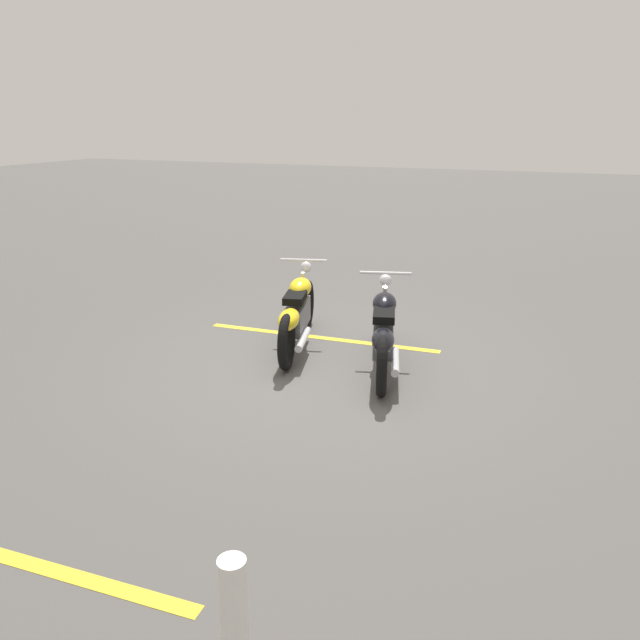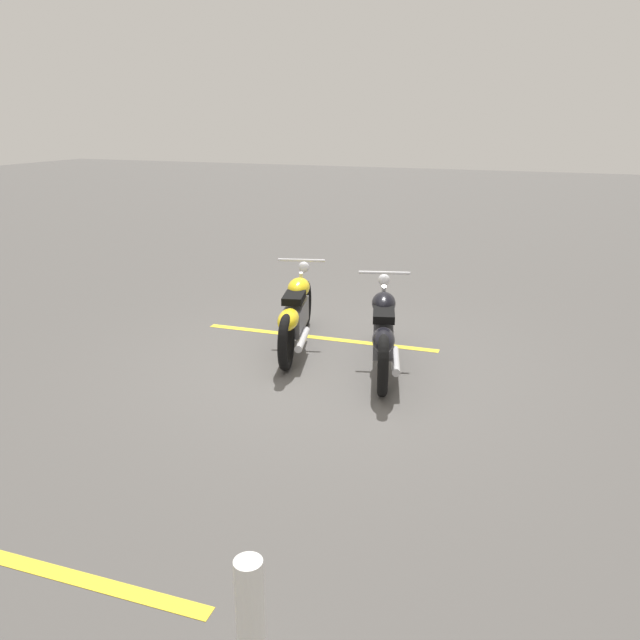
{
  "view_description": "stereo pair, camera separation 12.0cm",
  "coord_description": "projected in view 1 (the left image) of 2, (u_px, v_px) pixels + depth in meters",
  "views": [
    {
      "loc": [
        6.37,
        2.5,
        2.81
      ],
      "look_at": [
        0.24,
        0.0,
        0.65
      ],
      "focal_mm": 34.95,
      "sensor_mm": 36.0,
      "label": 1
    },
    {
      "loc": [
        6.41,
        2.38,
        2.81
      ],
      "look_at": [
        0.24,
        0.0,
        0.65
      ],
      "focal_mm": 34.95,
      "sensor_mm": 36.0,
      "label": 2
    }
  ],
  "objects": [
    {
      "name": "ground_plane",
      "position": [
        328.0,
        366.0,
        7.37
      ],
      "size": [
        60.0,
        60.0,
        0.0
      ],
      "primitive_type": "plane",
      "color": "#514F4C"
    },
    {
      "name": "motorcycle_dark_foreground",
      "position": [
        384.0,
        332.0,
        7.15
      ],
      "size": [
        2.18,
        0.83,
        1.04
      ],
      "rotation": [
        0.0,
        0.0,
        3.42
      ],
      "color": "black",
      "rests_on": "ground"
    },
    {
      "name": "bollard_post",
      "position": [
        235.0,
        634.0,
        3.0
      ],
      "size": [
        0.14,
        0.14,
        0.86
      ],
      "primitive_type": "cylinder",
      "color": "white",
      "rests_on": "ground"
    },
    {
      "name": "parking_stripe_near",
      "position": [
        321.0,
        338.0,
        8.32
      ],
      "size": [
        0.26,
        3.2,
        0.01
      ],
      "primitive_type": "cube",
      "rotation": [
        0.0,
        0.0,
        1.61
      ],
      "color": "yellow",
      "rests_on": "ground"
    },
    {
      "name": "motorcycle_bright_foreground",
      "position": [
        297.0,
        313.0,
        7.83
      ],
      "size": [
        2.19,
        0.81,
        1.04
      ],
      "rotation": [
        0.0,
        0.0,
        3.4
      ],
      "color": "black",
      "rests_on": "ground"
    }
  ]
}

